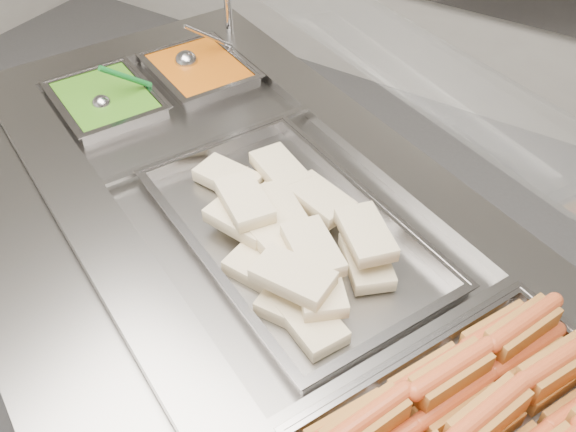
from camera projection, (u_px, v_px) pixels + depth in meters
The scene contains 10 objects.
steam_counter at pixel (278, 333), 1.89m from camera, with size 2.24×1.67×0.98m.
tray_rail at pixel (55, 326), 1.37m from camera, with size 1.90×1.14×0.06m.
sneeze_guard at pixel (367, 33), 1.38m from camera, with size 1.77×1.03×0.48m.
pan_wraps at pixel (291, 235), 1.53m from camera, with size 0.86×0.70×0.08m.
pan_beans at pixel (200, 79), 2.07m from camera, with size 0.41×0.37×0.11m.
pan_peas at pixel (107, 109), 1.95m from camera, with size 0.41×0.37×0.11m.
hotdogs_in_buns at pixel (479, 425), 1.13m from camera, with size 0.50×0.64×0.13m.
tortilla_wraps at pixel (293, 238), 1.46m from camera, with size 0.61×0.50×0.11m.
ladle at pixel (188, 60), 2.06m from camera, with size 0.11×0.20×0.17m.
serving_spoon at pixel (106, 100), 1.89m from camera, with size 0.11×0.18×0.15m.
Camera 1 is at (0.71, -0.60, 2.03)m, focal length 40.00 mm.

